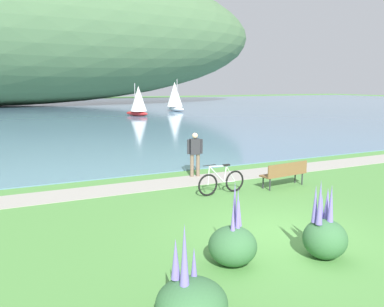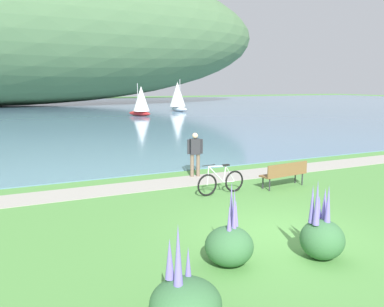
{
  "view_description": "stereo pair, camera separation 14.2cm",
  "coord_description": "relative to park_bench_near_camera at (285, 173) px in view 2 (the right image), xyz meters",
  "views": [
    {
      "loc": [
        -5.89,
        -7.25,
        3.56
      ],
      "look_at": [
        0.43,
        5.92,
        1.0
      ],
      "focal_mm": 37.44,
      "sensor_mm": 36.0,
      "label": 1
    },
    {
      "loc": [
        -5.76,
        -7.31,
        3.56
      ],
      "look_at": [
        0.43,
        5.92,
        1.0
      ],
      "focal_mm": 37.44,
      "sensor_mm": 36.0,
      "label": 2
    }
  ],
  "objects": [
    {
      "name": "ground_plane",
      "position": [
        -2.87,
        -3.55,
        -0.52
      ],
      "size": [
        200.0,
        200.0,
        0.0
      ],
      "primitive_type": "plane",
      "color": "#518E42"
    },
    {
      "name": "bay_water",
      "position": [
        -2.87,
        43.87,
        -0.5
      ],
      "size": [
        180.0,
        80.0,
        0.04
      ],
      "primitive_type": "cube",
      "color": "#5B7F9E",
      "rests_on": "ground"
    },
    {
      "name": "shoreline_path",
      "position": [
        -2.87,
        2.24,
        -0.52
      ],
      "size": [
        60.0,
        1.5,
        0.01
      ],
      "primitive_type": "cube",
      "color": "#A39E93",
      "rests_on": "ground"
    },
    {
      "name": "park_bench_near_camera",
      "position": [
        0.0,
        0.0,
        0.0
      ],
      "size": [
        1.84,
        0.67,
        0.88
      ],
      "color": "brown",
      "rests_on": "ground"
    },
    {
      "name": "bicycle_leaning_near_bench",
      "position": [
        -2.41,
        0.21,
        -0.12
      ],
      "size": [
        1.77,
        0.19,
        1.01
      ],
      "color": "black",
      "rests_on": "ground"
    },
    {
      "name": "person_at_shoreline",
      "position": [
        -2.11,
        2.78,
        0.46
      ],
      "size": [
        0.6,
        0.29,
        1.71
      ],
      "color": "#72604C",
      "rests_on": "ground"
    },
    {
      "name": "echium_bush_closest_to_camera",
      "position": [
        -2.92,
        -4.95,
        -0.04
      ],
      "size": [
        0.9,
        0.9,
        1.68
      ],
      "color": "#386B3D",
      "rests_on": "ground"
    },
    {
      "name": "echium_bush_beside_closest",
      "position": [
        -4.79,
        -4.4,
        -0.1
      ],
      "size": [
        0.97,
        0.97,
        1.64
      ],
      "color": "#386B3D",
      "rests_on": "ground"
    },
    {
      "name": "echium_bush_mid_cluster",
      "position": [
        -6.42,
        -5.9,
        -0.13
      ],
      "size": [
        1.08,
        1.08,
        1.63
      ],
      "color": "#386B3D",
      "rests_on": "ground"
    },
    {
      "name": "sailboat_nearest_to_shore",
      "position": [
        11.67,
        36.82,
        1.43
      ],
      "size": [
        2.32,
        3.56,
        4.06
      ],
      "color": "white",
      "rests_on": "bay_water"
    },
    {
      "name": "sailboat_mid_bay",
      "position": [
        4.98,
        31.36,
        1.18
      ],
      "size": [
        2.49,
        3.03,
        3.54
      ],
      "color": "#B22323",
      "rests_on": "bay_water"
    }
  ]
}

